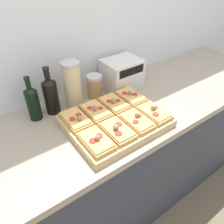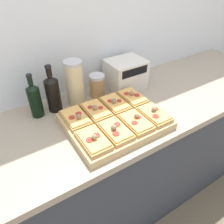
% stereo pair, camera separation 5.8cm
% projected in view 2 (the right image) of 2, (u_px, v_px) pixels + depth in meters
% --- Properties ---
extents(wall_back, '(6.00, 0.06, 2.50)m').
position_uv_depth(wall_back, '(76.00, 33.00, 1.25)').
color(wall_back, silver).
rests_on(wall_back, ground_plane).
extents(kitchen_counter, '(2.63, 0.67, 0.91)m').
position_uv_depth(kitchen_counter, '(109.00, 166.00, 1.48)').
color(kitchen_counter, '#333842').
rests_on(kitchen_counter, ground_plane).
extents(cutting_board, '(0.49, 0.39, 0.04)m').
position_uv_depth(cutting_board, '(115.00, 121.00, 1.12)').
color(cutting_board, tan).
rests_on(cutting_board, kitchen_counter).
extents(pizza_slice_back_left, '(0.11, 0.18, 0.05)m').
position_uv_depth(pizza_slice_back_left, '(75.00, 118.00, 1.09)').
color(pizza_slice_back_left, tan).
rests_on(pizza_slice_back_left, cutting_board).
extents(pizza_slice_back_midleft, '(0.11, 0.18, 0.05)m').
position_uv_depth(pizza_slice_back_midleft, '(96.00, 110.00, 1.14)').
color(pizza_slice_back_midleft, tan).
rests_on(pizza_slice_back_midleft, cutting_board).
extents(pizza_slice_back_midright, '(0.11, 0.18, 0.06)m').
position_uv_depth(pizza_slice_back_midright, '(115.00, 103.00, 1.19)').
color(pizza_slice_back_midright, tan).
rests_on(pizza_slice_back_midright, cutting_board).
extents(pizza_slice_back_right, '(0.11, 0.18, 0.05)m').
position_uv_depth(pizza_slice_back_right, '(132.00, 97.00, 1.24)').
color(pizza_slice_back_right, tan).
rests_on(pizza_slice_back_right, cutting_board).
extents(pizza_slice_front_left, '(0.11, 0.18, 0.05)m').
position_uv_depth(pizza_slice_front_left, '(93.00, 140.00, 0.96)').
color(pizza_slice_front_left, tan).
rests_on(pizza_slice_front_left, cutting_board).
extents(pizza_slice_front_midleft, '(0.11, 0.18, 0.06)m').
position_uv_depth(pizza_slice_front_midleft, '(115.00, 131.00, 1.01)').
color(pizza_slice_front_midleft, tan).
rests_on(pizza_slice_front_midleft, cutting_board).
extents(pizza_slice_front_midright, '(0.11, 0.18, 0.05)m').
position_uv_depth(pizza_slice_front_midright, '(136.00, 122.00, 1.06)').
color(pizza_slice_front_midright, tan).
rests_on(pizza_slice_front_midright, cutting_board).
extents(pizza_slice_front_right, '(0.11, 0.18, 0.05)m').
position_uv_depth(pizza_slice_front_right, '(154.00, 114.00, 1.11)').
color(pizza_slice_front_right, tan).
rests_on(pizza_slice_front_right, cutting_board).
extents(olive_oil_bottle, '(0.07, 0.07, 0.25)m').
position_uv_depth(olive_oil_bottle, '(35.00, 100.00, 1.14)').
color(olive_oil_bottle, black).
rests_on(olive_oil_bottle, kitchen_counter).
extents(wine_bottle, '(0.08, 0.08, 0.27)m').
position_uv_depth(wine_bottle, '(53.00, 93.00, 1.18)').
color(wine_bottle, black).
rests_on(wine_bottle, kitchen_counter).
extents(grain_jar_tall, '(0.10, 0.10, 0.26)m').
position_uv_depth(grain_jar_tall, '(75.00, 83.00, 1.22)').
color(grain_jar_tall, beige).
rests_on(grain_jar_tall, kitchen_counter).
extents(grain_jar_short, '(0.09, 0.09, 0.14)m').
position_uv_depth(grain_jar_short, '(97.00, 86.00, 1.31)').
color(grain_jar_short, '#AD7F4C').
rests_on(grain_jar_short, kitchen_counter).
extents(toaster_oven, '(0.26, 0.19, 0.18)m').
position_uv_depth(toaster_oven, '(126.00, 74.00, 1.39)').
color(toaster_oven, beige).
rests_on(toaster_oven, kitchen_counter).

